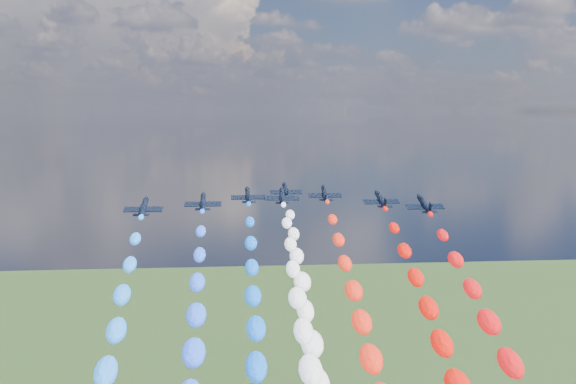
{
  "coord_description": "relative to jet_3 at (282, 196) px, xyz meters",
  "views": [
    {
      "loc": [
        -13.56,
        -152.05,
        129.7
      ],
      "look_at": [
        0.0,
        4.0,
        110.78
      ],
      "focal_mm": 41.64,
      "sensor_mm": 36.0,
      "label": 1
    }
  ],
  "objects": [
    {
      "name": "jet_7",
      "position": [
        30.96,
        -17.69,
        0.0
      ],
      "size": [
        8.82,
        11.86,
        5.84
      ],
      "primitive_type": null,
      "rotation": [
        0.31,
        0.0,
        0.03
      ],
      "color": "black"
    },
    {
      "name": "jet_1",
      "position": [
        -19.16,
        -9.07,
        0.0
      ],
      "size": [
        8.53,
        11.64,
        5.84
      ],
      "primitive_type": null,
      "rotation": [
        0.31,
        0.0,
        0.0
      ],
      "color": "black"
    },
    {
      "name": "jet_5",
      "position": [
        11.34,
        4.38,
        0.0
      ],
      "size": [
        9.06,
        12.03,
        5.84
      ],
      "primitive_type": null,
      "rotation": [
        0.31,
        0.0,
        -0.05
      ],
      "color": "black"
    },
    {
      "name": "jet_0",
      "position": [
        -31.84,
        -16.4,
        0.0
      ],
      "size": [
        8.86,
        11.89,
        5.84
      ],
      "primitive_type": null,
      "rotation": [
        0.31,
        0.0,
        -0.03
      ],
      "color": "black"
    },
    {
      "name": "trail_4",
      "position": [
        1.99,
        -49.66,
        -26.1
      ],
      "size": [
        5.49,
        120.2,
        54.76
      ],
      "primitive_type": null,
      "color": "white"
    },
    {
      "name": "jet_2",
      "position": [
        -8.37,
        2.27,
        0.0
      ],
      "size": [
        8.78,
        11.83,
        5.84
      ],
      "primitive_type": null,
      "rotation": [
        0.31,
        0.0,
        0.02
      ],
      "color": "black"
    },
    {
      "name": "jet_4",
      "position": [
        1.99,
        12.3,
        0.0
      ],
      "size": [
        8.82,
        11.86,
        5.84
      ],
      "primitive_type": null,
      "rotation": [
        0.31,
        0.0,
        0.03
      ],
      "color": "black"
    },
    {
      "name": "jet_6",
      "position": [
        23.03,
        -8.53,
        0.0
      ],
      "size": [
        8.92,
        11.93,
        5.84
      ],
      "primitive_type": null,
      "rotation": [
        0.31,
        0.0,
        0.04
      ],
      "color": "black"
    },
    {
      "name": "jet_3",
      "position": [
        0.0,
        0.0,
        0.0
      ],
      "size": [
        9.15,
        12.09,
        5.84
      ],
      "primitive_type": null,
      "rotation": [
        0.31,
        0.0,
        -0.06
      ],
      "color": "black"
    }
  ]
}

